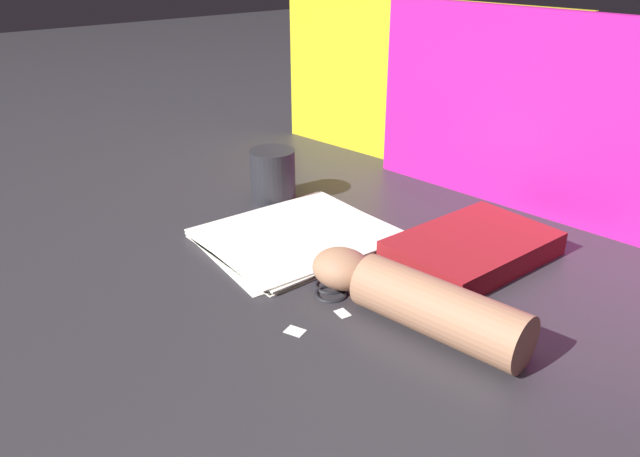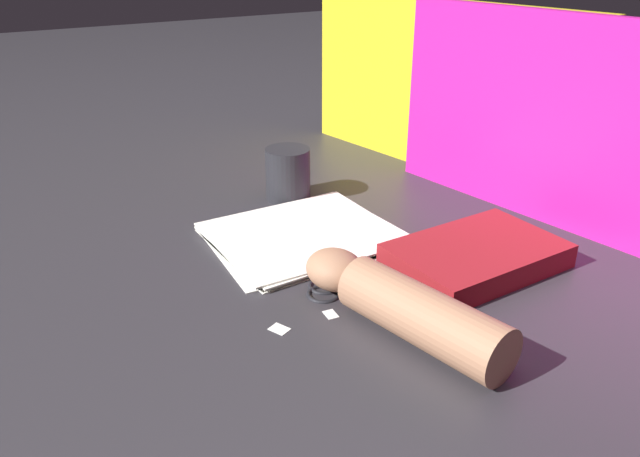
{
  "view_description": "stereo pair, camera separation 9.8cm",
  "coord_description": "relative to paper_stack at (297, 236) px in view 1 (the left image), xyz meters",
  "views": [
    {
      "loc": [
        0.76,
        -0.53,
        0.48
      ],
      "look_at": [
        0.06,
        0.01,
        0.06
      ],
      "focal_mm": 35.0,
      "sensor_mm": 36.0,
      "label": 1
    },
    {
      "loc": [
        0.81,
        -0.45,
        0.48
      ],
      "look_at": [
        0.06,
        0.01,
        0.06
      ],
      "focal_mm": 35.0,
      "sensor_mm": 36.0,
      "label": 2
    }
  ],
  "objects": [
    {
      "name": "backdrop_panel_center",
      "position": [
        0.24,
        0.43,
        0.18
      ],
      "size": [
        0.83,
        0.13,
        0.36
      ],
      "color": "#D81E9E",
      "rests_on": "ground_plane"
    },
    {
      "name": "hand_forearm",
      "position": [
        0.3,
        -0.03,
        0.03
      ],
      "size": [
        0.34,
        0.13,
        0.08
      ],
      "color": "#A87556",
      "rests_on": "ground_plane"
    },
    {
      "name": "paper_stack",
      "position": [
        0.0,
        0.0,
        0.0
      ],
      "size": [
        0.28,
        0.32,
        0.01
      ],
      "color": "white",
      "rests_on": "ground_plane"
    },
    {
      "name": "paper_scrap_near",
      "position": [
        0.23,
        -0.09,
        -0.01
      ],
      "size": [
        0.02,
        0.02,
        0.0
      ],
      "color": "white",
      "rests_on": "ground_plane"
    },
    {
      "name": "paper_scrap_mid",
      "position": [
        0.22,
        -0.17,
        -0.01
      ],
      "size": [
        0.03,
        0.03,
        0.0
      ],
      "color": "white",
      "rests_on": "ground_plane"
    },
    {
      "name": "book_closed",
      "position": [
        0.23,
        0.18,
        0.01
      ],
      "size": [
        0.18,
        0.27,
        0.04
      ],
      "color": "maroon",
      "rests_on": "ground_plane"
    },
    {
      "name": "ground_plane",
      "position": [
        0.03,
        -0.03,
        -0.01
      ],
      "size": [
        6.0,
        6.0,
        0.0
      ],
      "primitive_type": "plane",
      "color": "#2D2B30"
    },
    {
      "name": "backdrop_panel_left",
      "position": [
        -0.16,
        0.43,
        0.17
      ],
      "size": [
        0.73,
        0.13,
        0.36
      ],
      "color": "yellow",
      "rests_on": "ground_plane"
    },
    {
      "name": "scissors",
      "position": [
        0.18,
        -0.04,
        -0.0
      ],
      "size": [
        0.16,
        0.17,
        0.01
      ],
      "color": "silver",
      "rests_on": "ground_plane"
    },
    {
      "name": "mug",
      "position": [
        -0.17,
        0.07,
        0.05
      ],
      "size": [
        0.09,
        0.09,
        0.1
      ],
      "color": "#232328",
      "rests_on": "ground_plane"
    }
  ]
}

